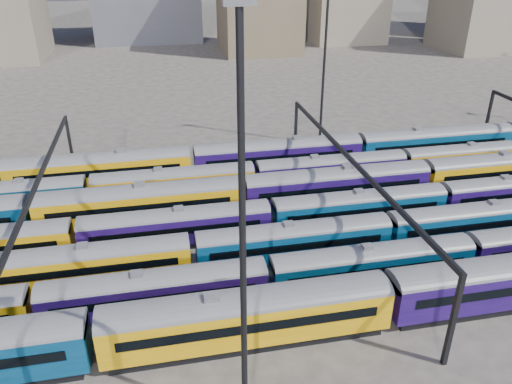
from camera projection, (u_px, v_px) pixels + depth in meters
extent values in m
plane|color=#3D3834|center=(254.00, 236.00, 51.89)|extent=(500.00, 500.00, 0.00)
cube|color=black|center=(248.00, 338.00, 37.95)|extent=(20.53, 2.66, 0.76)
cube|color=#B77F07|center=(248.00, 318.00, 37.08)|extent=(21.61, 3.13, 3.13)
cylinder|color=#4C4C51|center=(248.00, 301.00, 36.38)|extent=(21.61, 3.13, 3.13)
cube|color=black|center=(252.00, 329.00, 35.53)|extent=(19.02, 0.06, 0.81)
cube|color=black|center=(244.00, 301.00, 38.31)|extent=(19.02, 0.06, 0.81)
cube|color=slate|center=(248.00, 292.00, 36.01)|extent=(1.08, 0.97, 0.38)
cube|color=black|center=(507.00, 300.00, 41.96)|extent=(20.53, 2.66, 0.76)
cube|color=#16083C|center=(512.00, 282.00, 41.09)|extent=(21.61, 3.13, 3.13)
cube|color=black|center=(501.00, 267.00, 42.31)|extent=(19.02, 0.06, 0.81)
cube|color=black|center=(157.00, 308.00, 41.16)|extent=(17.22, 2.23, 0.63)
cube|color=#16083C|center=(156.00, 292.00, 40.43)|extent=(18.13, 2.63, 2.63)
cylinder|color=#4C4C51|center=(154.00, 279.00, 39.84)|extent=(18.13, 2.63, 2.63)
cube|color=black|center=(156.00, 300.00, 39.12)|extent=(15.95, 0.06, 0.68)
cube|color=black|center=(155.00, 279.00, 41.45)|extent=(15.95, 0.06, 0.68)
cube|color=slate|center=(153.00, 272.00, 39.52)|extent=(0.91, 0.82, 0.32)
cube|color=black|center=(370.00, 280.00, 44.53)|extent=(17.22, 2.23, 0.63)
cube|color=#042B49|center=(372.00, 265.00, 43.80)|extent=(18.13, 2.63, 2.63)
cylinder|color=#4C4C51|center=(373.00, 253.00, 43.22)|extent=(18.13, 2.63, 2.63)
cube|color=black|center=(379.00, 271.00, 42.49)|extent=(15.95, 0.06, 0.68)
cube|color=black|center=(366.00, 254.00, 44.83)|extent=(15.95, 0.06, 0.68)
cube|color=slate|center=(374.00, 246.00, 42.90)|extent=(0.91, 0.82, 0.32)
cube|color=black|center=(87.00, 281.00, 44.44)|extent=(17.54, 2.28, 0.65)
cube|color=#B77F07|center=(84.00, 266.00, 43.70)|extent=(18.46, 2.68, 2.68)
cylinder|color=#4C4C51|center=(82.00, 253.00, 43.10)|extent=(18.46, 2.68, 2.68)
cube|color=black|center=(82.00, 272.00, 42.36)|extent=(16.25, 0.06, 0.69)
cube|color=black|center=(85.00, 254.00, 44.74)|extent=(16.25, 0.06, 0.69)
cube|color=slate|center=(80.00, 246.00, 42.78)|extent=(0.92, 0.83, 0.32)
cube|color=black|center=(293.00, 257.00, 47.88)|extent=(17.54, 2.28, 0.65)
cube|color=#042B49|center=(294.00, 242.00, 47.14)|extent=(18.46, 2.68, 2.68)
cylinder|color=#4C4C51|center=(294.00, 230.00, 46.54)|extent=(18.46, 2.68, 2.68)
cube|color=black|center=(298.00, 247.00, 45.80)|extent=(16.25, 0.06, 0.69)
cube|color=black|center=(290.00, 232.00, 48.18)|extent=(16.25, 0.06, 0.69)
cube|color=slate|center=(295.00, 223.00, 46.22)|extent=(0.92, 0.83, 0.32)
cube|color=black|center=(472.00, 236.00, 51.32)|extent=(17.54, 2.28, 0.65)
cube|color=#042B49|center=(475.00, 222.00, 50.58)|extent=(18.46, 2.68, 2.68)
cylinder|color=#4C4C51|center=(478.00, 210.00, 49.98)|extent=(18.46, 2.68, 2.68)
cube|color=black|center=(484.00, 226.00, 49.24)|extent=(16.25, 0.06, 0.69)
cube|color=black|center=(468.00, 213.00, 51.62)|extent=(16.25, 0.06, 0.69)
cube|color=slate|center=(479.00, 204.00, 49.66)|extent=(0.92, 0.83, 0.32)
cube|color=black|center=(178.00, 242.00, 50.32)|extent=(17.74, 2.30, 0.65)
cube|color=#16083C|center=(177.00, 227.00, 49.57)|extent=(18.68, 2.71, 2.71)
cylinder|color=#4C4C51|center=(176.00, 215.00, 48.97)|extent=(18.68, 2.71, 2.71)
cube|color=black|center=(177.00, 231.00, 48.22)|extent=(16.43, 0.06, 0.70)
cube|color=black|center=(175.00, 218.00, 50.63)|extent=(16.43, 0.06, 0.70)
cube|color=slate|center=(175.00, 209.00, 48.64)|extent=(0.93, 0.84, 0.33)
cube|color=black|center=(357.00, 222.00, 53.80)|extent=(17.74, 2.30, 0.65)
cube|color=#042B49|center=(359.00, 209.00, 53.05)|extent=(18.68, 2.71, 2.71)
cylinder|color=#4C4C51|center=(360.00, 197.00, 52.44)|extent=(18.68, 2.71, 2.71)
cube|color=black|center=(364.00, 212.00, 51.70)|extent=(16.43, 0.06, 0.70)
cube|color=black|center=(354.00, 200.00, 54.11)|extent=(16.43, 0.06, 0.70)
cube|color=slate|center=(361.00, 191.00, 52.12)|extent=(0.93, 0.84, 0.33)
cube|color=black|center=(512.00, 185.00, 57.59)|extent=(16.43, 0.06, 0.70)
cube|color=black|center=(143.00, 220.00, 54.06)|extent=(20.34, 2.64, 0.75)
cube|color=#B77F07|center=(141.00, 205.00, 53.20)|extent=(21.41, 3.10, 3.10)
cylinder|color=#4C4C51|center=(139.00, 192.00, 52.50)|extent=(21.41, 3.10, 3.10)
cube|color=black|center=(140.00, 209.00, 51.65)|extent=(18.84, 0.06, 0.80)
cube|color=black|center=(140.00, 195.00, 54.41)|extent=(18.84, 0.06, 0.80)
cube|color=slate|center=(138.00, 185.00, 52.13)|extent=(1.07, 0.96, 0.37)
cube|color=black|center=(335.00, 201.00, 58.03)|extent=(20.34, 2.64, 0.75)
cube|color=#16083C|center=(336.00, 187.00, 57.17)|extent=(21.41, 3.10, 3.10)
cylinder|color=#4C4C51|center=(337.00, 174.00, 56.47)|extent=(21.41, 3.10, 3.10)
cube|color=black|center=(342.00, 190.00, 55.62)|extent=(18.84, 0.06, 0.80)
cube|color=black|center=(332.00, 178.00, 58.38)|extent=(18.84, 0.06, 0.80)
cube|color=slate|center=(338.00, 168.00, 56.10)|extent=(1.07, 0.96, 0.37)
cube|color=black|center=(503.00, 185.00, 62.00)|extent=(20.34, 2.64, 0.75)
cube|color=#B77F07|center=(507.00, 171.00, 61.14)|extent=(21.41, 3.10, 3.10)
cylinder|color=#4C4C51|center=(510.00, 159.00, 60.44)|extent=(21.41, 3.10, 3.10)
cube|color=black|center=(499.00, 163.00, 62.35)|extent=(18.84, 0.06, 0.80)
cube|color=slate|center=(511.00, 153.00, 60.07)|extent=(1.07, 0.96, 0.37)
cube|color=black|center=(1.00, 213.00, 55.67)|extent=(17.76, 2.30, 0.65)
cube|color=black|center=(0.00, 191.00, 55.98)|extent=(16.45, 0.06, 0.70)
cube|color=black|center=(175.00, 197.00, 59.15)|extent=(17.76, 2.30, 0.65)
cube|color=#B77F07|center=(174.00, 184.00, 58.40)|extent=(18.69, 2.71, 2.71)
cylinder|color=#4C4C51|center=(174.00, 174.00, 57.79)|extent=(18.69, 2.71, 2.71)
cube|color=black|center=(175.00, 187.00, 57.05)|extent=(16.45, 0.06, 0.70)
cube|color=black|center=(174.00, 177.00, 59.46)|extent=(16.45, 0.06, 0.70)
cube|color=slate|center=(173.00, 168.00, 57.47)|extent=(0.93, 0.84, 0.33)
cube|color=black|center=(330.00, 183.00, 62.63)|extent=(17.76, 2.30, 0.65)
cube|color=#16083C|center=(331.00, 171.00, 61.88)|extent=(18.69, 2.71, 2.71)
cylinder|color=#4C4C51|center=(332.00, 161.00, 61.27)|extent=(18.69, 2.71, 2.71)
cube|color=black|center=(335.00, 173.00, 60.53)|extent=(16.45, 0.06, 0.70)
cube|color=black|center=(328.00, 164.00, 62.94)|extent=(16.45, 0.06, 0.70)
cube|color=slate|center=(332.00, 155.00, 60.95)|extent=(0.93, 0.84, 0.33)
cube|color=black|center=(468.00, 170.00, 66.11)|extent=(17.76, 2.30, 0.65)
cube|color=#B77F07|center=(471.00, 159.00, 65.36)|extent=(18.69, 2.71, 2.71)
cylinder|color=#4C4C51|center=(473.00, 149.00, 64.75)|extent=(18.69, 2.71, 2.71)
cube|color=black|center=(478.00, 160.00, 64.01)|extent=(16.45, 0.06, 0.70)
cube|color=black|center=(465.00, 152.00, 66.42)|extent=(16.45, 0.06, 0.70)
cube|color=slate|center=(474.00, 144.00, 64.43)|extent=(0.93, 0.84, 0.33)
cube|color=black|center=(103.00, 185.00, 61.94)|extent=(20.74, 2.69, 0.76)
cube|color=#B77F07|center=(100.00, 171.00, 61.06)|extent=(21.84, 3.17, 3.17)
cylinder|color=#4C4C51|center=(99.00, 159.00, 60.35)|extent=(21.84, 3.17, 3.17)
cube|color=black|center=(99.00, 173.00, 59.49)|extent=(19.22, 0.06, 0.82)
cube|color=black|center=(101.00, 163.00, 62.29)|extent=(19.22, 0.06, 0.82)
cube|color=slate|center=(98.00, 152.00, 59.97)|extent=(1.09, 0.98, 0.38)
cube|color=black|center=(278.00, 170.00, 65.99)|extent=(20.74, 2.69, 0.76)
cube|color=#16083C|center=(278.00, 156.00, 65.11)|extent=(21.84, 3.17, 3.17)
cylinder|color=#4C4C51|center=(278.00, 145.00, 64.40)|extent=(21.84, 3.17, 3.17)
cube|color=black|center=(281.00, 158.00, 63.53)|extent=(19.22, 0.06, 0.82)
cube|color=black|center=(275.00, 149.00, 66.34)|extent=(19.22, 0.06, 0.82)
cube|color=slate|center=(279.00, 139.00, 64.02)|extent=(1.09, 0.98, 0.38)
cube|color=black|center=(433.00, 157.00, 70.04)|extent=(20.74, 2.69, 0.76)
cube|color=#042B49|center=(435.00, 144.00, 69.16)|extent=(21.84, 3.17, 3.17)
cylinder|color=#4C4C51|center=(437.00, 133.00, 68.45)|extent=(21.84, 3.17, 3.17)
cube|color=black|center=(442.00, 146.00, 67.58)|extent=(19.22, 0.06, 0.82)
cube|color=black|center=(430.00, 137.00, 70.39)|extent=(19.22, 0.06, 0.82)
cube|color=slate|center=(438.00, 127.00, 68.07)|extent=(1.09, 0.98, 0.38)
cube|color=black|center=(71.00, 146.00, 64.01)|extent=(0.35, 0.35, 8.00)
cube|color=black|center=(36.00, 186.00, 44.79)|extent=(0.30, 40.00, 0.45)
cube|color=black|center=(453.00, 321.00, 34.38)|extent=(0.35, 0.35, 8.00)
cube|color=black|center=(296.00, 130.00, 69.42)|extent=(0.35, 0.35, 8.00)
cube|color=black|center=(351.00, 159.00, 50.20)|extent=(0.30, 40.00, 0.45)
cube|color=black|center=(488.00, 116.00, 74.83)|extent=(0.35, 0.35, 8.00)
cylinder|color=black|center=(243.00, 259.00, 26.12)|extent=(0.36, 0.36, 25.00)
cylinder|color=black|center=(324.00, 61.00, 70.02)|extent=(0.36, 0.36, 25.00)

